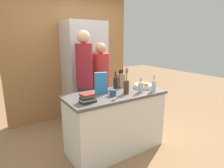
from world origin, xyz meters
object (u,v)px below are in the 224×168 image
flower_vase (126,85)px  book_stack (87,98)px  fruit_bowl (144,85)px  bottle_oil (115,82)px  bottle_vinegar (154,85)px  bottle_wine (141,86)px  knife_block (121,80)px  cereal_box (101,83)px  person_in_blue (101,81)px  refrigerator (85,72)px  coffee_mug (113,93)px  person_at_sink (85,77)px

flower_vase → book_stack: 0.64m
fruit_bowl → bottle_oil: size_ratio=1.11×
bottle_vinegar → bottle_wine: size_ratio=1.12×
knife_block → bottle_vinegar: size_ratio=1.18×
fruit_bowl → bottle_vinegar: size_ratio=1.19×
knife_block → cereal_box: 0.49m
flower_vase → bottle_vinegar: 0.44m
flower_vase → person_in_blue: size_ratio=0.24×
refrigerator → bottle_wine: (0.21, -1.47, -0.02)m
knife_block → person_in_blue: size_ratio=0.19×
coffee_mug → bottle_wine: 0.45m
knife_block → flower_vase: bearing=-114.5°
fruit_bowl → bottle_wine: bottle_wine is taller
refrigerator → flower_vase: size_ratio=5.21×
cereal_box → person_at_sink: size_ratio=0.17×
flower_vase → coffee_mug: 0.24m
bottle_wine → refrigerator: bearing=98.0°
flower_vase → person_in_blue: bearing=84.7°
knife_block → flower_vase: 0.39m
bottle_oil → person_in_blue: 0.54m
fruit_bowl → knife_block: knife_block is taller
fruit_bowl → cereal_box: size_ratio=0.99×
book_stack → bottle_wine: bearing=-1.4°
bottle_wine → knife_block: bearing=97.7°
cereal_box → bottle_vinegar: size_ratio=1.20×
knife_block → person_in_blue: (-0.08, 0.50, -0.11)m
flower_vase → person_at_sink: size_ratio=0.21×
cereal_box → person_at_sink: bearing=88.9°
refrigerator → cereal_box: size_ratio=6.49×
knife_block → book_stack: bearing=-153.5°
coffee_mug → cereal_box: bearing=112.2°
refrigerator → knife_block: refrigerator is taller
bottle_oil → flower_vase: bearing=-96.3°
refrigerator → book_stack: 1.59m
refrigerator → person_in_blue: 0.56m
bottle_wine → coffee_mug: bearing=170.0°
fruit_bowl → book_stack: bearing=-172.0°
person_in_blue → cereal_box: bearing=-117.2°
book_stack → coffee_mug: bearing=7.8°
bottle_oil → bottle_wine: 0.43m
fruit_bowl → coffee_mug: bearing=-171.9°
book_stack → bottle_wine: (0.85, -0.02, 0.04)m
fruit_bowl → flower_vase: (-0.44, -0.11, 0.10)m
coffee_mug → bottle_vinegar: bearing=-12.1°
knife_block → person_at_sink: bearing=137.0°
knife_block → bottle_oil: size_ratio=1.10×
refrigerator → book_stack: size_ratio=9.85×
fruit_bowl → flower_vase: flower_vase is taller
refrigerator → bottle_vinegar: 1.59m
knife_block → flower_vase: flower_vase is taller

